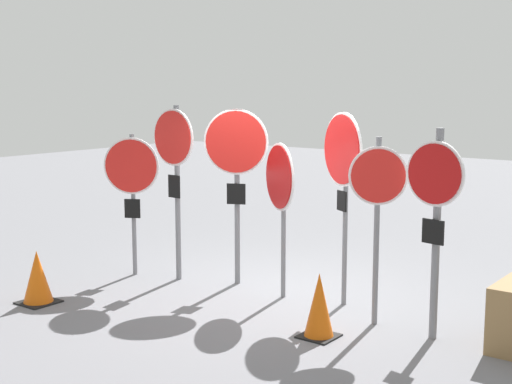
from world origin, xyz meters
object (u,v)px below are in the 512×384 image
at_px(stop_sign_3, 280,186).
at_px(stop_sign_4, 343,163).
at_px(stop_sign_5, 378,195).
at_px(stop_sign_6, 435,203).
at_px(stop_sign_1, 174,158).
at_px(stop_sign_2, 236,160).
at_px(traffic_cone_0, 37,277).
at_px(stop_sign_0, 132,176).
at_px(traffic_cone_1, 319,306).

relative_size(stop_sign_3, stop_sign_4, 0.83).
relative_size(stop_sign_5, stop_sign_6, 0.94).
bearing_deg(stop_sign_1, stop_sign_3, 11.02).
xyz_separation_m(stop_sign_5, stop_sign_6, (0.73, -0.05, -0.01)).
bearing_deg(stop_sign_2, stop_sign_1, 175.90).
xyz_separation_m(stop_sign_3, stop_sign_4, (0.82, 0.21, 0.34)).
xyz_separation_m(stop_sign_2, stop_sign_3, (0.86, -0.15, -0.28)).
distance_m(stop_sign_2, stop_sign_4, 1.69).
xyz_separation_m(stop_sign_4, stop_sign_6, (1.46, -0.50, -0.30)).
xyz_separation_m(stop_sign_3, stop_sign_6, (2.28, -0.29, 0.04)).
height_order(stop_sign_2, stop_sign_5, stop_sign_2).
bearing_deg(stop_sign_4, stop_sign_6, 12.02).
relative_size(stop_sign_6, traffic_cone_0, 3.39).
bearing_deg(stop_sign_4, stop_sign_0, -138.71).
height_order(stop_sign_0, stop_sign_1, stop_sign_1).
distance_m(stop_sign_4, stop_sign_6, 1.57).
height_order(stop_sign_4, stop_sign_6, stop_sign_4).
distance_m(stop_sign_4, stop_sign_5, 0.91).
bearing_deg(stop_sign_0, traffic_cone_1, -38.33).
distance_m(stop_sign_0, stop_sign_3, 2.44).
relative_size(stop_sign_4, traffic_cone_1, 3.35).
xyz_separation_m(stop_sign_1, stop_sign_4, (2.55, 0.39, 0.06)).
bearing_deg(traffic_cone_0, traffic_cone_1, 17.26).
bearing_deg(stop_sign_3, stop_sign_4, 46.33).
bearing_deg(stop_sign_1, stop_sign_5, 3.92).
bearing_deg(stop_sign_6, stop_sign_2, -178.07).
bearing_deg(stop_sign_5, stop_sign_6, -32.82).
relative_size(stop_sign_1, traffic_cone_0, 3.64).
bearing_deg(stop_sign_4, stop_sign_5, -0.71).
height_order(stop_sign_1, stop_sign_3, stop_sign_1).
height_order(stop_sign_4, stop_sign_5, stop_sign_4).
bearing_deg(traffic_cone_0, stop_sign_2, 56.04).
distance_m(stop_sign_5, stop_sign_6, 0.73).
height_order(stop_sign_5, traffic_cone_0, stop_sign_5).
height_order(stop_sign_0, stop_sign_3, stop_sign_0).
bearing_deg(traffic_cone_0, stop_sign_4, 35.89).
xyz_separation_m(stop_sign_2, stop_sign_5, (2.42, -0.39, -0.23)).
relative_size(stop_sign_2, stop_sign_4, 1.00).
height_order(stop_sign_3, stop_sign_5, stop_sign_5).
xyz_separation_m(stop_sign_2, stop_sign_4, (1.68, 0.06, 0.06)).
relative_size(stop_sign_2, stop_sign_3, 1.20).
relative_size(stop_sign_4, traffic_cone_0, 3.57).
bearing_deg(traffic_cone_1, stop_sign_0, 170.66).
bearing_deg(traffic_cone_1, stop_sign_6, 33.81).
distance_m(stop_sign_1, stop_sign_3, 1.76).
bearing_deg(traffic_cone_1, traffic_cone_0, -162.74).
bearing_deg(stop_sign_1, traffic_cone_0, -104.03).
height_order(stop_sign_2, traffic_cone_1, stop_sign_2).
height_order(stop_sign_3, traffic_cone_1, stop_sign_3).
bearing_deg(traffic_cone_1, stop_sign_3, 141.49).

